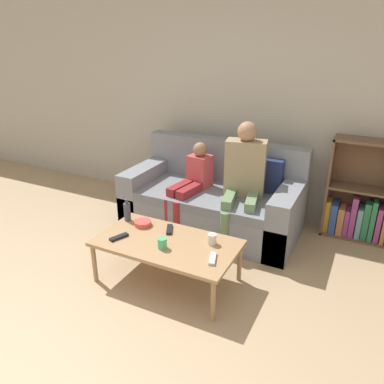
# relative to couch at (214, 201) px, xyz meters

# --- Properties ---
(ground_plane) EXTENTS (22.00, 22.00, 0.00)m
(ground_plane) POSITION_rel_couch_xyz_m (0.05, -2.13, -0.31)
(ground_plane) COLOR tan
(wall_back) EXTENTS (12.00, 0.06, 2.60)m
(wall_back) POSITION_rel_couch_xyz_m (0.05, 0.64, 0.99)
(wall_back) COLOR #B7B2A8
(wall_back) RESTS_ON ground_plane
(couch) EXTENTS (1.88, 0.93, 0.93)m
(couch) POSITION_rel_couch_xyz_m (0.00, 0.00, 0.00)
(couch) COLOR gray
(couch) RESTS_ON ground_plane
(bookshelf) EXTENTS (0.68, 0.28, 1.06)m
(bookshelf) POSITION_rel_couch_xyz_m (1.45, 0.48, 0.08)
(bookshelf) COLOR brown
(bookshelf) RESTS_ON ground_plane
(coffee_table) EXTENTS (1.20, 0.65, 0.39)m
(coffee_table) POSITION_rel_couch_xyz_m (0.05, -1.12, 0.05)
(coffee_table) COLOR #A87F56
(coffee_table) RESTS_ON ground_plane
(person_adult) EXTENTS (0.48, 0.69, 1.23)m
(person_adult) POSITION_rel_couch_xyz_m (0.36, -0.08, 0.40)
(person_adult) COLOR #66845B
(person_adult) RESTS_ON ground_plane
(person_child) EXTENTS (0.32, 0.66, 0.95)m
(person_child) POSITION_rel_couch_xyz_m (-0.20, -0.15, 0.24)
(person_child) COLOR maroon
(person_child) RESTS_ON ground_plane
(cup_near) EXTENTS (0.08, 0.08, 0.09)m
(cup_near) POSITION_rel_couch_xyz_m (0.08, -1.23, 0.13)
(cup_near) COLOR #4CB77A
(cup_near) RESTS_ON coffee_table
(cup_far) EXTENTS (0.07, 0.07, 0.09)m
(cup_far) POSITION_rel_couch_xyz_m (0.41, -0.99, 0.13)
(cup_far) COLOR silver
(cup_far) RESTS_ON coffee_table
(tv_remote_0) EXTENTS (0.12, 0.17, 0.02)m
(tv_remote_0) POSITION_rel_couch_xyz_m (-0.02, -0.95, 0.10)
(tv_remote_0) COLOR black
(tv_remote_0) RESTS_ON coffee_table
(tv_remote_1) EXTENTS (0.10, 0.18, 0.02)m
(tv_remote_1) POSITION_rel_couch_xyz_m (0.51, -1.21, 0.10)
(tv_remote_1) COLOR #B7B7BC
(tv_remote_1) RESTS_ON coffee_table
(tv_remote_2) EXTENTS (0.11, 0.18, 0.02)m
(tv_remote_2) POSITION_rel_couch_xyz_m (-0.34, -1.26, 0.10)
(tv_remote_2) COLOR black
(tv_remote_2) RESTS_ON coffee_table
(snack_bowl) EXTENTS (0.16, 0.16, 0.05)m
(snack_bowl) POSITION_rel_couch_xyz_m (-0.29, -0.97, 0.11)
(snack_bowl) COLOR #DB4C47
(snack_bowl) RESTS_ON coffee_table
(bottle) EXTENTS (0.06, 0.06, 0.22)m
(bottle) POSITION_rel_couch_xyz_m (-0.48, -0.95, 0.18)
(bottle) COLOR #424756
(bottle) RESTS_ON coffee_table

